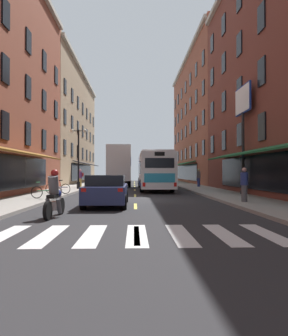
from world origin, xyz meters
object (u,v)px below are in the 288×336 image
at_px(sedan_near, 123,178).
at_px(pedestrian_near, 80,177).
at_px(pedestrian_mid, 244,184).
at_px(motorcycle_rider, 55,197).
at_px(bicycle_near, 58,188).
at_px(box_truck, 119,167).
at_px(street_lamp_twin, 78,156).
at_px(billboard_sign, 243,112).
at_px(bicycle_mid, 46,192).
at_px(pedestrian_far, 199,177).
at_px(sedan_mid, 107,190).
at_px(transit_bus, 154,171).

xyz_separation_m(sedan_near, pedestrian_near, (-3.55, -14.97, 0.33)).
distance_m(pedestrian_near, pedestrian_mid, 18.71).
relative_size(sedan_near, motorcycle_rider, 2.09).
xyz_separation_m(bicycle_near, pedestrian_mid, (10.35, -5.86, 0.48)).
bearing_deg(motorcycle_rider, box_truck, 87.14).
distance_m(pedestrian_mid, street_lamp_twin, 15.87).
distance_m(box_truck, street_lamp_twin, 7.49).
height_order(billboard_sign, sedan_near, billboard_sign).
distance_m(pedestrian_near, street_lamp_twin, 3.94).
distance_m(bicycle_mid, pedestrian_far, 17.45).
xyz_separation_m(billboard_sign, sedan_mid, (-8.39, -5.47, -4.76)).
distance_m(sedan_near, pedestrian_near, 15.39).
relative_size(transit_bus, bicycle_mid, 7.24).
relative_size(sedan_near, bicycle_near, 2.55).
height_order(box_truck, street_lamp_twin, street_lamp_twin).
xyz_separation_m(transit_bus, sedan_near, (-3.42, 17.42, -0.97)).
bearing_deg(pedestrian_mid, billboard_sign, 82.26).
bearing_deg(pedestrian_near, pedestrian_mid, -161.27).
bearing_deg(transit_bus, pedestrian_far, 29.48).
height_order(billboard_sign, pedestrian_mid, billboard_sign).
distance_m(sedan_mid, bicycle_near, 7.18).
bearing_deg(bicycle_near, sedan_near, 82.18).
bearing_deg(pedestrian_near, box_truck, -62.59).
xyz_separation_m(pedestrian_mid, pedestrian_far, (1.05, 15.61, 0.07)).
relative_size(sedan_mid, pedestrian_mid, 2.79).
relative_size(pedestrian_near, street_lamp_twin, 0.33).
bearing_deg(motorcycle_rider, transit_bus, 75.09).
bearing_deg(box_truck, sedan_near, 90.17).
distance_m(billboard_sign, bicycle_near, 13.14).
xyz_separation_m(box_truck, sedan_near, (-0.03, 11.63, -1.45)).
height_order(box_truck, bicycle_near, box_truck).
height_order(pedestrian_mid, street_lamp_twin, street_lamp_twin).
height_order(sedan_mid, motorcycle_rider, motorcycle_rider).
height_order(sedan_mid, bicycle_mid, sedan_mid).
xyz_separation_m(transit_bus, sedan_mid, (-3.04, -13.27, -0.95)).
bearing_deg(pedestrian_near, sedan_mid, 178.54).
bearing_deg(billboard_sign, pedestrian_near, 140.21).
relative_size(bicycle_mid, pedestrian_far, 0.97).
bearing_deg(street_lamp_twin, motorcycle_rider, -82.78).
relative_size(bicycle_mid, pedestrian_mid, 1.04).
bearing_deg(bicycle_mid, bicycle_near, 94.13).
height_order(motorcycle_rider, bicycle_mid, motorcycle_rider).
distance_m(sedan_near, pedestrian_far, 16.86).
bearing_deg(sedan_mid, bicycle_near, 121.51).
xyz_separation_m(sedan_mid, pedestrian_near, (-3.93, 15.73, 0.32)).
height_order(transit_bus, bicycle_near, transit_bus).
xyz_separation_m(pedestrian_near, street_lamp_twin, (0.42, -3.40, 1.95)).
bearing_deg(box_truck, bicycle_mid, -100.71).
height_order(transit_bus, pedestrian_far, transit_bus).
xyz_separation_m(bicycle_near, street_lamp_twin, (0.24, 6.21, 2.49)).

